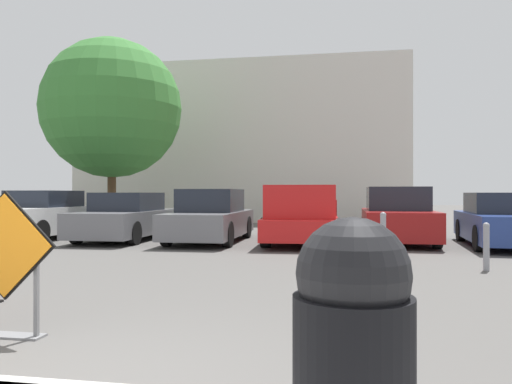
{
  "coord_description": "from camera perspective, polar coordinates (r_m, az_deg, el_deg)",
  "views": [
    {
      "loc": [
        1.88,
        -3.02,
        1.41
      ],
      "look_at": [
        -0.58,
        10.96,
        1.44
      ],
      "focal_mm": 35.0,
      "sensor_mm": 36.0,
      "label": 1
    }
  ],
  "objects": [
    {
      "name": "bollard_nearest",
      "position": [
        9.7,
        14.32,
        -5.17
      ],
      "size": [
        0.12,
        0.12,
        1.06
      ],
      "color": "gray",
      "rests_on": "ground_plane"
    },
    {
      "name": "street_tree_behind_lot",
      "position": [
        20.21,
        -16.16,
        9.14
      ],
      "size": [
        5.33,
        5.33,
        7.33
      ],
      "color": "#513823",
      "rests_on": "ground_plane"
    },
    {
      "name": "road_closed_sign",
      "position": [
        5.47,
        -26.68,
        -6.77
      ],
      "size": [
        1.06,
        0.2,
        1.43
      ],
      "color": "black",
      "rests_on": "ground_plane"
    },
    {
      "name": "ground_plane",
      "position": [
        13.23,
        1.77,
        -6.24
      ],
      "size": [
        96.0,
        96.0,
        0.0
      ],
      "primitive_type": "plane",
      "color": "#565451"
    },
    {
      "name": "bollard_second",
      "position": [
        10.01,
        24.83,
        -5.53
      ],
      "size": [
        0.12,
        0.12,
        0.88
      ],
      "color": "gray",
      "rests_on": "ground_plane"
    },
    {
      "name": "pickup_truck",
      "position": [
        14.07,
        5.3,
        -2.9
      ],
      "size": [
        2.17,
        5.32,
        1.61
      ],
      "rotation": [
        0.0,
        0.0,
        3.18
      ],
      "color": "red",
      "rests_on": "ground_plane"
    },
    {
      "name": "parked_car_fifth",
      "position": [
        14.65,
        26.43,
        -3.04
      ],
      "size": [
        2.14,
        4.46,
        1.42
      ],
      "rotation": [
        0.0,
        0.0,
        3.08
      ],
      "color": "navy",
      "rests_on": "ground_plane"
    },
    {
      "name": "parked_car_nearest",
      "position": [
        16.68,
        -23.14,
        -2.56
      ],
      "size": [
        1.96,
        4.17,
        1.49
      ],
      "rotation": [
        0.0,
        0.0,
        3.1
      ],
      "color": "white",
      "rests_on": "ground_plane"
    },
    {
      "name": "building_facade_backdrop",
      "position": [
        26.38,
        -1.52,
        5.37
      ],
      "size": [
        16.63,
        5.0,
        7.87
      ],
      "color": "beige",
      "rests_on": "ground_plane"
    },
    {
      "name": "parked_car_fourth",
      "position": [
        14.58,
        15.85,
        -2.83
      ],
      "size": [
        1.92,
        4.02,
        1.58
      ],
      "rotation": [
        0.0,
        0.0,
        3.14
      ],
      "color": "maroon",
      "rests_on": "ground_plane"
    },
    {
      "name": "parked_car_third",
      "position": [
        14.54,
        -5.23,
        -2.93
      ],
      "size": [
        1.91,
        4.52,
        1.52
      ],
      "rotation": [
        0.0,
        0.0,
        3.16
      ],
      "color": "slate",
      "rests_on": "ground_plane"
    },
    {
      "name": "trash_bin",
      "position": [
        2.2,
        11.04,
        -18.02
      ],
      "size": [
        0.5,
        0.5,
        1.17
      ],
      "color": "black",
      "rests_on": "sidewalk_strip"
    },
    {
      "name": "parked_car_second",
      "position": [
        15.58,
        -14.55,
        -2.87
      ],
      "size": [
        1.94,
        4.61,
        1.42
      ],
      "rotation": [
        0.0,
        0.0,
        3.16
      ],
      "color": "slate",
      "rests_on": "ground_plane"
    }
  ]
}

